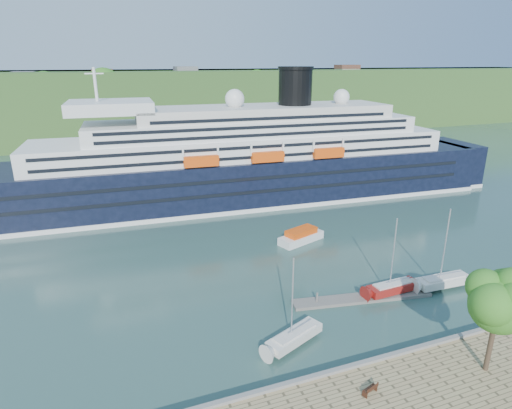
% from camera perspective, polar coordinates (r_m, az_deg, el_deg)
% --- Properties ---
extents(ground, '(400.00, 400.00, 0.00)m').
position_cam_1_polar(ground, '(45.83, 18.04, -19.35)').
color(ground, '#294A42').
rests_on(ground, ground).
extents(far_hillside, '(400.00, 50.00, 24.00)m').
position_cam_1_polar(far_hillside, '(174.63, -12.82, 13.09)').
color(far_hillside, '#2D5923').
rests_on(far_hillside, ground).
extents(quay_coping, '(220.00, 0.50, 0.30)m').
position_cam_1_polar(quay_coping, '(45.03, 18.36, -18.32)').
color(quay_coping, slate).
rests_on(quay_coping, promenade).
extents(cruise_ship, '(119.12, 24.42, 26.56)m').
position_cam_1_polar(cruise_ship, '(85.48, -2.78, 9.02)').
color(cruise_ship, black).
rests_on(cruise_ship, ground).
extents(park_bench, '(1.71, 1.10, 1.02)m').
position_cam_1_polar(park_bench, '(40.08, 14.95, -22.61)').
color(park_bench, '#432113').
rests_on(park_bench, promenade).
extents(promenade_tree, '(6.53, 6.53, 10.82)m').
position_cam_1_polar(promenade_tree, '(43.54, 29.35, -13.04)').
color(promenade_tree, '#2A6A1C').
rests_on(promenade_tree, promenade).
extents(floating_pontoon, '(17.43, 5.07, 0.39)m').
position_cam_1_polar(floating_pontoon, '(54.62, 13.98, -12.01)').
color(floating_pontoon, slate).
rests_on(floating_pontoon, ground).
extents(sailboat_white_near, '(7.53, 4.69, 9.45)m').
position_cam_1_polar(sailboat_white_near, '(43.49, 5.31, -13.09)').
color(sailboat_white_near, silver).
rests_on(sailboat_white_near, ground).
extents(sailboat_red, '(7.60, 2.43, 9.70)m').
position_cam_1_polar(sailboat_red, '(54.56, 18.18, -6.92)').
color(sailboat_red, maroon).
rests_on(sailboat_red, ground).
extents(sailboat_white_far, '(8.04, 2.50, 10.29)m').
position_cam_1_polar(sailboat_white_far, '(58.21, 24.19, -5.73)').
color(sailboat_white_far, silver).
rests_on(sailboat_white_far, ground).
extents(tender_launch, '(8.36, 5.16, 2.18)m').
position_cam_1_polar(tender_launch, '(68.71, 6.03, -4.10)').
color(tender_launch, '#E74B0D').
rests_on(tender_launch, ground).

